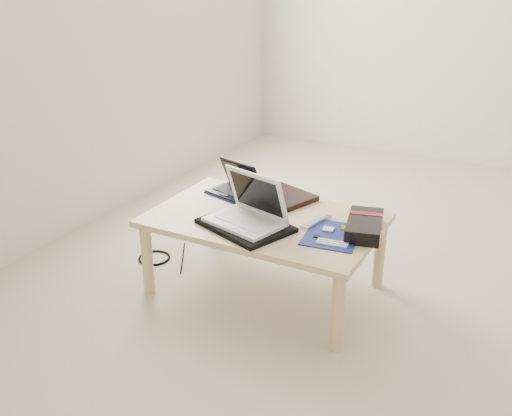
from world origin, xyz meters
The scene contains 13 objects.
ground centered at (0.00, 0.00, 0.00)m, with size 4.00×4.00×0.00m, color beige.
coffee_table centered at (-0.63, -0.62, 0.35)m, with size 1.10×0.70×0.40m.
book centered at (-0.65, -0.36, 0.41)m, with size 0.35×0.32×0.03m.
netbook centered at (-0.91, -0.42, 0.44)m, with size 0.31×0.26×0.18m.
tablet centered at (-0.67, -0.62, 0.41)m, with size 0.31×0.27×0.01m.
remote centered at (-0.38, -0.57, 0.41)m, with size 0.08×0.21×0.02m.
neoprene_sleeve centered at (-0.65, -0.77, 0.41)m, with size 0.41×0.30×0.02m, color black.
white_laptop centered at (-0.65, -0.74, 0.47)m, with size 0.39×0.32×0.24m.
motherboard centered at (-0.26, -0.66, 0.40)m, with size 0.27×0.33×0.01m.
gpu_box centered at (-0.15, -0.56, 0.43)m, with size 0.22×0.33×0.07m.
cable_coil centered at (-0.75, -0.70, 0.41)m, with size 0.09×0.09×0.01m, color black.
floor_cable_coil centered at (-1.32, -0.63, 0.01)m, with size 0.18×0.18×0.01m, color black.
floor_cable_trail centered at (-1.19, -0.54, 0.00)m, with size 0.01×0.01×0.37m, color black.
Camera 1 is at (0.52, -2.88, 1.52)m, focal length 40.00 mm.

